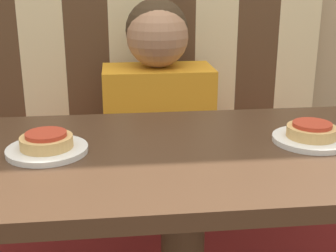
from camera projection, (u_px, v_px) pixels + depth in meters
name	position (u px, v px, depth m)	size (l,w,h in m)	color
booth_seat	(159.00, 226.00, 1.74)	(1.28, 0.58, 0.43)	maroon
booth_backrest	(152.00, 65.00, 1.79)	(1.28, 0.09, 0.69)	#4C331E
dining_table	(183.00, 199.00, 1.04)	(0.98, 0.56, 0.75)	#422B1C
person	(158.00, 90.00, 1.58)	(0.37, 0.23, 0.61)	orange
plate_left	(47.00, 150.00, 0.98)	(0.17, 0.17, 0.01)	white
plate_right	(311.00, 139.00, 1.05)	(0.17, 0.17, 0.01)	white
pizza_left	(46.00, 141.00, 0.98)	(0.11, 0.11, 0.03)	tan
pizza_right	(312.00, 130.00, 1.04)	(0.11, 0.11, 0.03)	tan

